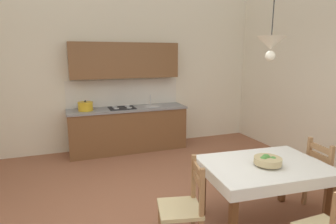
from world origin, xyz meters
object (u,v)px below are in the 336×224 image
at_px(kitchen_cabinetry, 127,110).
at_px(dining_chair_window_side, 326,178).
at_px(dining_table, 264,174).
at_px(fruit_bowl, 268,161).
at_px(dining_chair_tv_side, 184,207).
at_px(pendant_lamp, 271,44).

distance_m(kitchen_cabinetry, dining_chair_window_side, 3.71).
distance_m(dining_table, fruit_bowl, 0.20).
bearing_deg(dining_chair_window_side, kitchen_cabinetry, 119.73).
height_order(dining_chair_window_side, dining_chair_tv_side, same).
bearing_deg(dining_chair_tv_side, kitchen_cabinetry, 87.73).
distance_m(dining_table, dining_chair_window_side, 0.97).
xyz_separation_m(dining_chair_tv_side, fruit_bowl, (1.00, -0.01, 0.37)).
relative_size(kitchen_cabinetry, pendant_lamp, 2.97).
distance_m(fruit_bowl, pendant_lamp, 1.28).
distance_m(dining_chair_window_side, pendant_lamp, 1.86).
bearing_deg(pendant_lamp, dining_chair_tv_side, -171.31).
bearing_deg(fruit_bowl, pendant_lamp, 64.59).
relative_size(fruit_bowl, pendant_lamp, 0.37).
height_order(dining_chair_tv_side, pendant_lamp, pendant_lamp).
xyz_separation_m(dining_table, dining_chair_window_side, (0.95, -0.03, -0.18)).
distance_m(kitchen_cabinetry, dining_table, 3.30).
bearing_deg(dining_table, dining_chair_tv_side, -177.55).
xyz_separation_m(kitchen_cabinetry, dining_table, (0.88, -3.17, -0.23)).
bearing_deg(dining_chair_tv_side, dining_table, 2.45).
height_order(dining_chair_tv_side, fruit_bowl, dining_chair_tv_side).
xyz_separation_m(kitchen_cabinetry, dining_chair_window_side, (1.83, -3.20, -0.41)).
height_order(dining_table, fruit_bowl, fruit_bowl).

